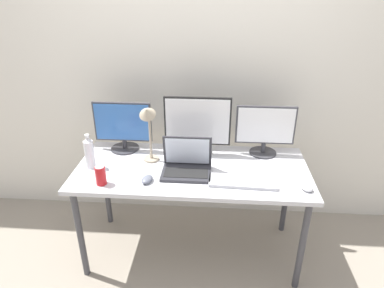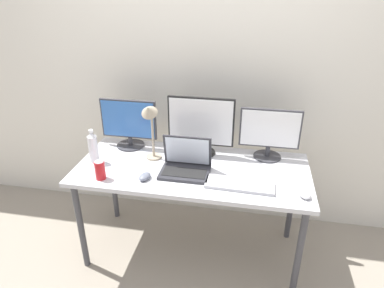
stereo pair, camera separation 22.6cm
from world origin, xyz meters
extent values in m
plane|color=gray|center=(0.00, 0.00, 0.00)|extent=(16.00, 16.00, 0.00)
cube|color=silver|center=(0.00, 0.59, 1.30)|extent=(7.00, 0.08, 2.60)
cylinder|color=#424247|center=(-0.73, -0.29, 0.35)|extent=(0.04, 0.04, 0.71)
cylinder|color=#424247|center=(0.73, -0.29, 0.35)|extent=(0.04, 0.04, 0.71)
cylinder|color=#424247|center=(-0.73, 0.29, 0.35)|extent=(0.04, 0.04, 0.71)
cylinder|color=#424247|center=(0.73, 0.29, 0.35)|extent=(0.04, 0.04, 0.71)
cube|color=silver|center=(0.00, 0.00, 0.72)|extent=(1.59, 0.71, 0.03)
cylinder|color=#38383D|center=(-0.53, 0.24, 0.75)|extent=(0.21, 0.21, 0.01)
cylinder|color=#38383D|center=(-0.53, 0.24, 0.78)|extent=(0.03, 0.03, 0.06)
cube|color=#38383D|center=(-0.53, 0.24, 0.96)|extent=(0.42, 0.02, 0.30)
cube|color=#3366B2|center=(-0.53, 0.23, 0.96)|extent=(0.40, 0.01, 0.27)
cylinder|color=black|center=(0.02, 0.22, 0.75)|extent=(0.22, 0.22, 0.01)
cylinder|color=black|center=(0.02, 0.22, 0.78)|extent=(0.03, 0.03, 0.06)
cube|color=black|center=(0.02, 0.22, 0.99)|extent=(0.48, 0.02, 0.36)
cube|color=white|center=(0.02, 0.21, 0.99)|extent=(0.45, 0.01, 0.33)
cylinder|color=#38383D|center=(0.51, 0.25, 0.75)|extent=(0.20, 0.20, 0.01)
cylinder|color=#38383D|center=(0.51, 0.25, 0.79)|extent=(0.03, 0.03, 0.07)
cube|color=#38383D|center=(0.51, 0.25, 0.97)|extent=(0.42, 0.02, 0.28)
cube|color=white|center=(0.51, 0.24, 0.97)|extent=(0.40, 0.01, 0.26)
cube|color=#2D2D33|center=(-0.03, -0.09, 0.75)|extent=(0.32, 0.22, 0.02)
cube|color=black|center=(-0.03, -0.11, 0.76)|extent=(0.29, 0.12, 0.00)
cube|color=#2D2D33|center=(-0.03, 0.00, 0.87)|extent=(0.32, 0.05, 0.22)
cube|color=silver|center=(-0.03, -0.01, 0.87)|extent=(0.29, 0.04, 0.20)
cube|color=#B2B2B7|center=(0.34, -0.17, 0.75)|extent=(0.43, 0.16, 0.02)
ellipsoid|color=silver|center=(0.72, -0.22, 0.76)|extent=(0.10, 0.11, 0.04)
ellipsoid|color=slate|center=(-0.27, -0.20, 0.76)|extent=(0.09, 0.11, 0.04)
cylinder|color=silver|center=(-0.69, -0.04, 0.84)|extent=(0.07, 0.07, 0.20)
cone|color=silver|center=(-0.69, -0.04, 0.95)|extent=(0.06, 0.06, 0.03)
cylinder|color=white|center=(-0.69, -0.04, 0.98)|extent=(0.03, 0.03, 0.02)
cylinder|color=red|center=(-0.55, -0.25, 0.80)|extent=(0.07, 0.07, 0.12)
cylinder|color=silver|center=(-0.55, -0.25, 0.86)|extent=(0.06, 0.06, 0.00)
cylinder|color=tan|center=(-0.30, 0.09, 0.75)|extent=(0.11, 0.11, 0.01)
cylinder|color=tan|center=(-0.30, 0.09, 0.93)|extent=(0.02, 0.02, 0.34)
cone|color=tan|center=(-0.30, 0.03, 1.13)|extent=(0.11, 0.12, 0.11)
camera|label=1|loc=(0.15, -2.03, 1.92)|focal=32.00mm
camera|label=2|loc=(0.38, -2.00, 1.92)|focal=32.00mm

